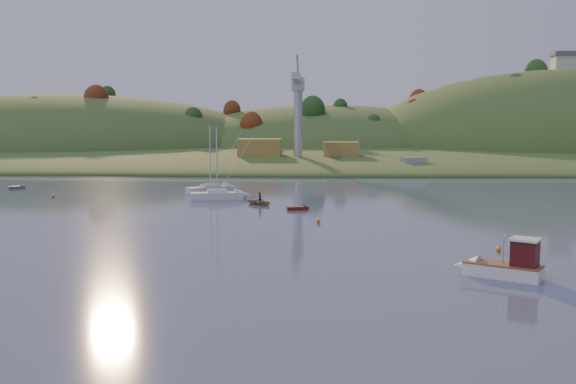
{
  "coord_description": "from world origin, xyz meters",
  "views": [
    {
      "loc": [
        7.42,
        -42.68,
        11.59
      ],
      "look_at": [
        3.53,
        36.68,
        2.87
      ],
      "focal_mm": 40.0,
      "sensor_mm": 36.0,
      "label": 1
    }
  ],
  "objects_px": {
    "red_tender": "(301,208)",
    "grey_dinghy": "(20,187)",
    "sailboat_far": "(217,195)",
    "canoe": "(260,202)",
    "sailboat_near": "(211,189)",
    "fishing_boat": "(497,265)"
  },
  "relations": [
    {
      "from": "red_tender",
      "to": "fishing_boat",
      "type": "bearing_deg",
      "value": -80.33
    },
    {
      "from": "sailboat_far",
      "to": "canoe",
      "type": "bearing_deg",
      "value": -50.68
    },
    {
      "from": "canoe",
      "to": "sailboat_near",
      "type": "bearing_deg",
      "value": 67.1
    },
    {
      "from": "sailboat_near",
      "to": "sailboat_far",
      "type": "bearing_deg",
      "value": -110.57
    },
    {
      "from": "red_tender",
      "to": "grey_dinghy",
      "type": "bearing_deg",
      "value": 139.68
    },
    {
      "from": "sailboat_far",
      "to": "red_tender",
      "type": "height_order",
      "value": "sailboat_far"
    },
    {
      "from": "red_tender",
      "to": "grey_dinghy",
      "type": "distance_m",
      "value": 55.72
    },
    {
      "from": "sailboat_near",
      "to": "canoe",
      "type": "relative_size",
      "value": 2.97
    },
    {
      "from": "fishing_boat",
      "to": "red_tender",
      "type": "relative_size",
      "value": 2.02
    },
    {
      "from": "sailboat_near",
      "to": "red_tender",
      "type": "distance_m",
      "value": 24.49
    },
    {
      "from": "sailboat_near",
      "to": "grey_dinghy",
      "type": "distance_m",
      "value": 35.03
    },
    {
      "from": "fishing_boat",
      "to": "canoe",
      "type": "distance_m",
      "value": 46.42
    },
    {
      "from": "sailboat_far",
      "to": "red_tender",
      "type": "distance_m",
      "value": 16.79
    },
    {
      "from": "red_tender",
      "to": "sailboat_far",
      "type": "bearing_deg",
      "value": 126.42
    },
    {
      "from": "red_tender",
      "to": "grey_dinghy",
      "type": "relative_size",
      "value": 1.07
    },
    {
      "from": "sailboat_far",
      "to": "canoe",
      "type": "relative_size",
      "value": 2.9
    },
    {
      "from": "red_tender",
      "to": "grey_dinghy",
      "type": "height_order",
      "value": "grey_dinghy"
    },
    {
      "from": "fishing_boat",
      "to": "sailboat_near",
      "type": "bearing_deg",
      "value": -30.14
    },
    {
      "from": "red_tender",
      "to": "sailboat_near",
      "type": "bearing_deg",
      "value": 114.92
    },
    {
      "from": "sailboat_far",
      "to": "grey_dinghy",
      "type": "bearing_deg",
      "value": 147.9
    },
    {
      "from": "canoe",
      "to": "red_tender",
      "type": "relative_size",
      "value": 1.13
    },
    {
      "from": "sailboat_far",
      "to": "sailboat_near",
      "type": "bearing_deg",
      "value": 94.93
    }
  ]
}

